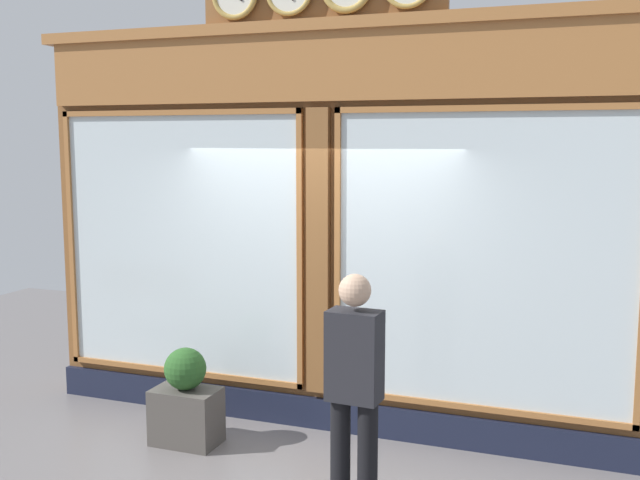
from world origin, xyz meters
name	(u,v)px	position (x,y,z in m)	size (l,w,h in m)	color
shop_facade	(325,225)	(0.00, -0.12, 1.82)	(5.58, 0.42, 4.13)	brown
pedestrian	(354,384)	(-0.76, 1.39, 0.93)	(0.37, 0.24, 1.69)	black
planter_box	(186,416)	(0.94, 0.73, 0.24)	(0.56, 0.36, 0.48)	#4C4742
planter_shrub	(185,369)	(0.94, 0.73, 0.66)	(0.36, 0.36, 0.36)	#285623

